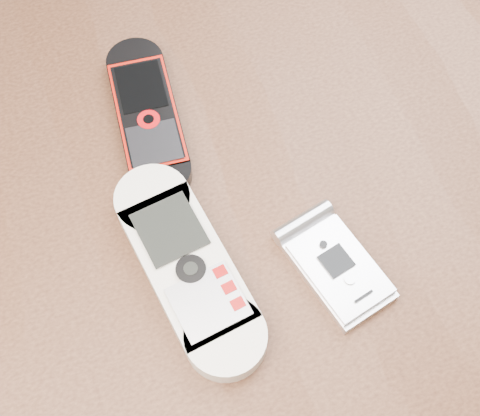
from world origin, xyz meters
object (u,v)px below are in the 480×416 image
nokia_white (188,266)px  motorola_razr (337,267)px  nokia_black_red (148,116)px  table (235,268)px

nokia_white → motorola_razr: (0.10, -0.04, -0.00)m
nokia_white → motorola_razr: bearing=-27.8°
nokia_black_red → motorola_razr: 0.20m
nokia_black_red → motorola_razr: bearing=-56.7°
table → nokia_white: nokia_white is taller
nokia_white → motorola_razr: 0.11m
nokia_black_red → table: bearing=-65.5°
table → nokia_black_red: 0.16m
nokia_white → table: bearing=25.8°
table → nokia_white: 0.13m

